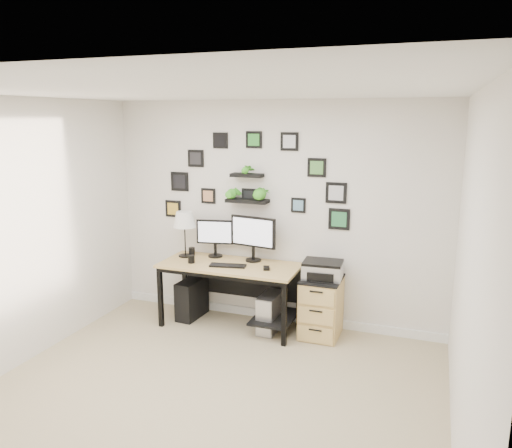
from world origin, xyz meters
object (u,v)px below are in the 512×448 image
at_px(monitor_left, 215,235).
at_px(printer, 323,270).
at_px(monitor_right, 253,235).
at_px(table_lamp, 184,221).
at_px(mug, 191,259).
at_px(pc_tower_black, 192,298).
at_px(file_cabinet, 321,307).
at_px(pc_tower_grey, 270,313).
at_px(desk, 234,274).

height_order(monitor_left, printer, monitor_left).
bearing_deg(printer, monitor_right, 172.79).
relative_size(table_lamp, mug, 6.15).
height_order(pc_tower_black, file_cabinet, file_cabinet).
bearing_deg(monitor_left, pc_tower_grey, -14.99).
xyz_separation_m(mug, file_cabinet, (1.50, 0.20, -0.46)).
bearing_deg(pc_tower_grey, printer, 8.16).
bearing_deg(printer, pc_tower_black, -179.23).
relative_size(monitor_left, pc_tower_grey, 1.01).
height_order(desk, mug, mug).
relative_size(pc_tower_grey, printer, 1.02).
bearing_deg(table_lamp, mug, -49.12).
height_order(table_lamp, pc_tower_grey, table_lamp).
xyz_separation_m(table_lamp, printer, (1.70, -0.02, -0.43)).
xyz_separation_m(monitor_left, monitor_right, (0.49, -0.02, 0.05)).
relative_size(table_lamp, pc_tower_grey, 1.23).
height_order(monitor_left, file_cabinet, monitor_left).
height_order(table_lamp, mug, table_lamp).
xyz_separation_m(monitor_left, pc_tower_black, (-0.26, -0.15, -0.78)).
distance_m(desk, monitor_left, 0.54).
bearing_deg(file_cabinet, monitor_right, 172.40).
relative_size(table_lamp, file_cabinet, 0.83).
bearing_deg(file_cabinet, printer, 47.39).
bearing_deg(monitor_left, printer, -5.26).
bearing_deg(file_cabinet, pc_tower_grey, -172.30).
height_order(monitor_right, table_lamp, table_lamp).
height_order(desk, monitor_left, monitor_left).
relative_size(desk, table_lamp, 2.89).
relative_size(monitor_left, table_lamp, 0.82).
bearing_deg(mug, table_lamp, 130.88).
bearing_deg(pc_tower_black, pc_tower_grey, 0.78).
distance_m(pc_tower_grey, printer, 0.80).
distance_m(monitor_right, mug, 0.77).
bearing_deg(pc_tower_grey, monitor_right, 145.58).
height_order(pc_tower_black, printer, printer).
bearing_deg(table_lamp, pc_tower_black, -24.30).
bearing_deg(desk, monitor_right, 44.36).
bearing_deg(table_lamp, pc_tower_grey, -5.20).
relative_size(monitor_right, pc_tower_grey, 1.27).
relative_size(desk, pc_tower_grey, 3.56).
xyz_separation_m(desk, table_lamp, (-0.67, 0.08, 0.57)).
bearing_deg(printer, monitor_left, 174.74).
xyz_separation_m(monitor_right, file_cabinet, (0.85, -0.11, -0.73)).
distance_m(desk, printer, 1.04).
relative_size(monitor_left, mug, 5.06).
distance_m(monitor_right, pc_tower_black, 1.13).
relative_size(pc_tower_grey, file_cabinet, 0.67).
distance_m(monitor_left, file_cabinet, 1.51).
xyz_separation_m(pc_tower_grey, printer, (0.58, 0.08, 0.55)).
relative_size(monitor_right, mug, 6.35).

